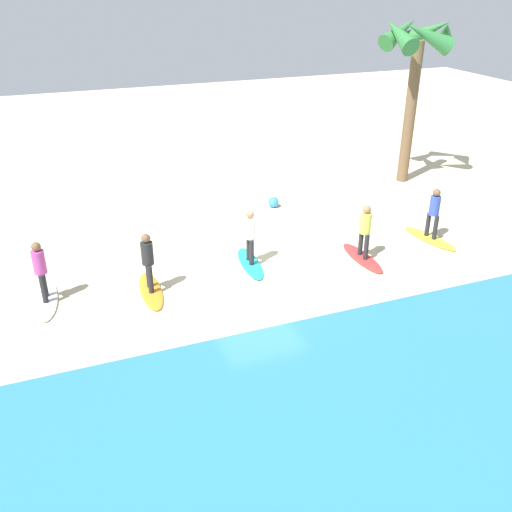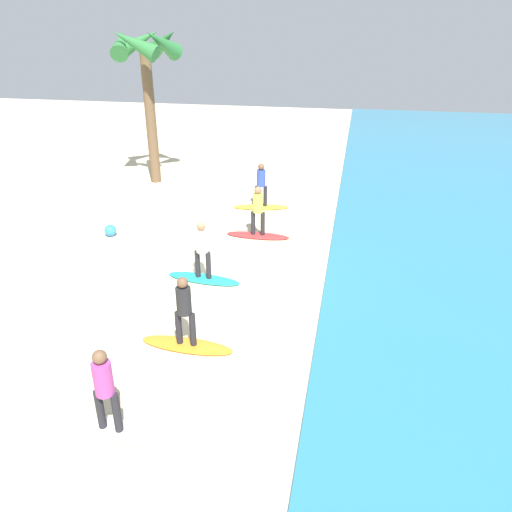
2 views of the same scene
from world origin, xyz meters
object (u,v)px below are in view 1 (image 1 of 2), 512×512
object	(u,v)px
surfer_teal	(250,233)
palm_tree	(418,50)
surfer_red	(365,228)
surfboard_orange	(151,291)
surfboard_yellow	(430,238)
surfboard_white	(47,300)
surfer_yellow	(434,210)
surfboard_teal	(250,263)
surfboard_red	(362,258)
surfer_orange	(148,258)
surfer_white	(40,267)
beach_ball	(273,202)

from	to	relation	value
surfer_teal	palm_tree	distance (m)	10.57
surfer_red	surfboard_orange	xyz separation A→B (m)	(6.33, -0.34, -0.99)
surfer_red	palm_tree	xyz separation A→B (m)	(-5.23, -5.65, 4.09)
surfer_red	surfboard_orange	bearing A→B (deg)	-3.05
surfboard_yellow	surfboard_white	bearing A→B (deg)	-102.19
surfboard_orange	palm_tree	size ratio (longest dim) A/B	0.33
surfer_yellow	surfboard_teal	distance (m)	6.12
surfer_yellow	surfer_red	distance (m)	2.78
surfboard_red	surfer_orange	distance (m)	6.42
surfboard_yellow	surfboard_teal	bearing A→B (deg)	-104.57
surfboard_white	palm_tree	distance (m)	15.85
surfboard_white	surfer_white	distance (m)	0.99
surfboard_teal	surfer_teal	xyz separation A→B (m)	(-0.00, -0.00, 0.99)
surfboard_teal	surfer_yellow	bearing A→B (deg)	91.61
surfboard_red	surfer_teal	size ratio (longest dim) A/B	1.28
surfboard_orange	beach_ball	distance (m)	7.05
surfboard_yellow	surfboard_red	bearing A→B (deg)	-91.49
surfboard_yellow	palm_tree	world-z (taller)	palm_tree
surfboard_red	surfer_white	bearing A→B (deg)	-95.20
surfer_yellow	surfboard_orange	bearing A→B (deg)	0.54
surfer_white	surfer_yellow	bearing A→B (deg)	178.04
surfer_yellow	surfer_orange	world-z (taller)	same
surfboard_teal	beach_ball	bearing A→B (deg)	154.81
palm_tree	surfer_orange	bearing A→B (deg)	24.68
surfboard_red	surfboard_white	distance (m)	9.02
surfboard_orange	surfboard_white	xyz separation A→B (m)	(2.65, -0.49, 0.00)
surfer_yellow	surfer_red	size ratio (longest dim) A/B	1.00
surfboard_yellow	surfboard_orange	bearing A→B (deg)	-99.69
beach_ball	surfer_orange	bearing A→B (deg)	39.46
surfboard_teal	palm_tree	size ratio (longest dim) A/B	0.33
surfboard_yellow	surfer_white	world-z (taller)	surfer_white
surfer_white	surfboard_red	bearing A→B (deg)	174.76
surfer_yellow	surfboard_red	size ratio (longest dim) A/B	0.78
surfboard_yellow	surfer_orange	distance (m)	9.13
surfer_white	beach_ball	world-z (taller)	surfer_white
surfer_teal	surfer_orange	distance (m)	3.11
surfboard_red	surfboard_orange	size ratio (longest dim) A/B	1.00
surfer_orange	palm_tree	bearing A→B (deg)	-155.32
surfboard_teal	surfer_red	bearing A→B (deg)	80.91
surfer_yellow	surfer_white	bearing A→B (deg)	-1.96
surfer_yellow	surfboard_orange	size ratio (longest dim) A/B	0.78
surfer_teal	surfboard_white	distance (m)	5.80
beach_ball	surfer_teal	bearing A→B (deg)	58.86
surfboard_white	surfer_teal	bearing A→B (deg)	94.73
surfer_white	beach_ball	size ratio (longest dim) A/B	4.19
surfer_white	surfboard_white	bearing A→B (deg)	0.00
surfboard_yellow	surfer_white	distance (m)	11.78
surfboard_red	beach_ball	world-z (taller)	beach_ball
surfboard_white	palm_tree	size ratio (longest dim) A/B	0.33
surfboard_white	surfer_orange	bearing A→B (deg)	83.77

